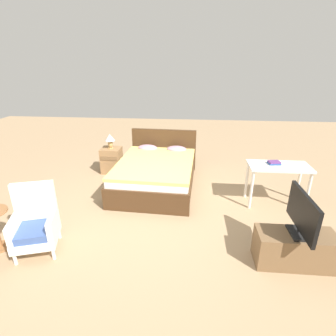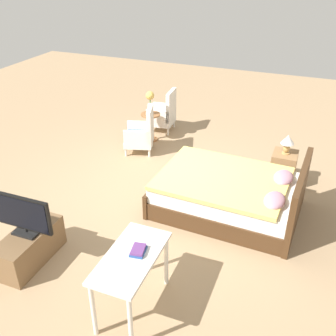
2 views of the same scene
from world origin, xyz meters
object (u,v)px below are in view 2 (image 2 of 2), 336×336
at_px(bed, 230,195).
at_px(book_stack, 138,250).
at_px(tv_flatscreen, 23,215).
at_px(tv_stand, 30,247).
at_px(side_table, 151,124).
at_px(nightstand, 283,168).
at_px(flower_vase, 150,100).
at_px(armchair_by_window_left, 164,114).
at_px(table_lamp, 288,142).
at_px(vanity_desk, 131,264).
at_px(armchair_by_window_right, 142,134).

height_order(bed, book_stack, bed).
distance_m(tv_flatscreen, book_stack, 1.61).
distance_m(tv_stand, tv_flatscreen, 0.50).
xyz_separation_m(side_table, nightstand, (0.78, 2.80, -0.08)).
bearing_deg(side_table, flower_vase, 0.00).
distance_m(armchair_by_window_left, flower_vase, 0.77).
xyz_separation_m(bed, book_stack, (2.14, -0.50, 0.48)).
bearing_deg(tv_flatscreen, side_table, -179.10).
distance_m(flower_vase, nightstand, 2.97).
bearing_deg(table_lamp, nightstand, -90.00).
xyz_separation_m(nightstand, book_stack, (3.28, -1.14, 0.49)).
relative_size(bed, side_table, 3.74).
relative_size(side_table, tv_flatscreen, 0.73).
relative_size(armchair_by_window_left, side_table, 1.57).
height_order(side_table, table_lamp, table_lamp).
height_order(bed, flower_vase, flower_vase).
bearing_deg(flower_vase, side_table, 180.00).
distance_m(bed, flower_vase, 2.95).
xyz_separation_m(armchair_by_window_left, nightstand, (1.35, 2.75, -0.08)).
xyz_separation_m(table_lamp, vanity_desk, (3.36, -1.18, -0.16)).
bearing_deg(vanity_desk, table_lamp, 160.56).
bearing_deg(book_stack, flower_vase, -157.62).
bearing_deg(tv_stand, table_lamp, 139.10).
bearing_deg(side_table, nightstand, 74.51).
height_order(side_table, flower_vase, flower_vase).
bearing_deg(book_stack, armchair_by_window_left, -160.78).
distance_m(armchair_by_window_left, tv_flatscreen, 4.53).
relative_size(flower_vase, table_lamp, 1.45).
height_order(armchair_by_window_right, tv_stand, armchair_by_window_right).
bearing_deg(tv_stand, bed, 133.96).
bearing_deg(armchair_by_window_left, tv_stand, 0.09).
height_order(bed, side_table, bed).
relative_size(armchair_by_window_right, tv_stand, 0.96).
height_order(side_table, vanity_desk, vanity_desk).
xyz_separation_m(side_table, table_lamp, (0.78, 2.81, 0.43)).
relative_size(bed, table_lamp, 6.64).
relative_size(bed, tv_flatscreen, 2.75).
bearing_deg(book_stack, side_table, -157.62).
height_order(flower_vase, vanity_desk, flower_vase).
distance_m(side_table, flower_vase, 0.51).
xyz_separation_m(flower_vase, book_stack, (4.05, 1.67, -0.10)).
xyz_separation_m(tv_flatscreen, book_stack, (0.11, 1.61, 0.05)).
bearing_deg(nightstand, table_lamp, 90.00).
bearing_deg(armchair_by_window_left, nightstand, 63.82).
bearing_deg(flower_vase, bed, 48.59).
xyz_separation_m(armchair_by_window_left, tv_flatscreen, (4.52, 0.01, 0.35)).
bearing_deg(vanity_desk, armchair_by_window_right, -156.37).
bearing_deg(side_table, book_stack, 22.38).
bearing_deg(armchair_by_window_left, bed, 40.36).
relative_size(flower_vase, nightstand, 0.82).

